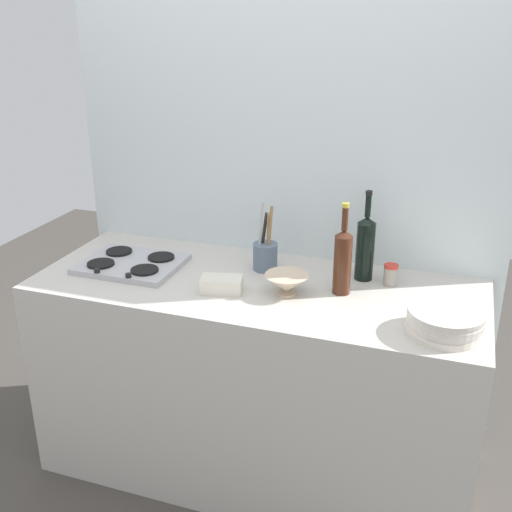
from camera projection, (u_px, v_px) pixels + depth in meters
name	position (u px, v px, depth m)	size (l,w,h in m)	color
ground_plane	(256.00, 463.00, 2.81)	(6.00, 6.00, 0.00)	#47423D
counter_block	(256.00, 379.00, 2.65)	(1.80, 0.70, 0.90)	beige
backsplash_panel	(284.00, 216.00, 2.75)	(1.90, 0.06, 2.13)	silver
stovetop_hob	(131.00, 264.00, 2.63)	(0.41, 0.33, 0.04)	#B2B2B7
plate_stack	(445.00, 322.00, 2.08)	(0.26, 0.26, 0.09)	silver
wine_bottle_leftmost	(343.00, 260.00, 2.35)	(0.07, 0.07, 0.36)	#472314
wine_bottle_mid_left	(365.00, 247.00, 2.47)	(0.07, 0.07, 0.37)	black
mixing_bowl	(287.00, 284.00, 2.37)	(0.17, 0.17, 0.08)	beige
butter_dish	(222.00, 285.00, 2.40)	(0.16, 0.09, 0.06)	silver
utensil_crock	(265.00, 254.00, 2.59)	(0.10, 0.10, 0.30)	slate
condiment_jar_front	(391.00, 275.00, 2.45)	(0.06, 0.06, 0.09)	#9E998C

